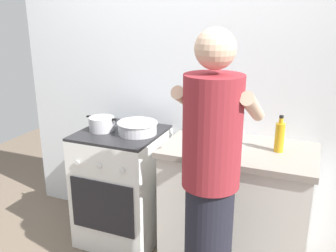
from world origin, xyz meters
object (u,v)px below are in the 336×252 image
spice_bottle (238,145)px  person (210,191)px  mixing_bowl (137,127)px  pot (102,124)px  stove_range (122,186)px  oil_bottle (280,137)px  utensil_crock (213,123)px

spice_bottle → person: (-0.03, -0.54, -0.08)m
mixing_bowl → spice_bottle: mixing_bowl is taller
spice_bottle → pot: bearing=178.7°
pot → person: person is taller
mixing_bowl → person: 0.95m
stove_range → mixing_bowl: 0.52m
mixing_bowl → person: person is taller
mixing_bowl → spice_bottle: bearing=-4.7°
stove_range → mixing_bowl: size_ratio=2.98×
stove_range → pot: pot is taller
pot → person: 1.16m
spice_bottle → oil_bottle: size_ratio=0.33×
stove_range → pot: (-0.14, -0.03, 0.50)m
spice_bottle → stove_range: bearing=176.6°
stove_range → utensil_crock: size_ratio=2.68×
person → oil_bottle: bearing=66.3°
utensil_crock → mixing_bowl: bearing=-163.6°
utensil_crock → spice_bottle: (0.23, -0.22, -0.06)m
pot → mixing_bowl: size_ratio=0.85×
oil_bottle → person: 0.69m
stove_range → mixing_bowl: bearing=4.2°
oil_bottle → person: bearing=-113.7°
pot → spice_bottle: size_ratio=3.23×
stove_range → oil_bottle: (1.15, 0.03, 0.55)m
oil_bottle → pot: bearing=-177.2°
stove_range → oil_bottle: bearing=1.6°
oil_bottle → person: size_ratio=0.14×
mixing_bowl → oil_bottle: (1.01, 0.02, 0.05)m
pot → spice_bottle: 1.04m
pot → utensil_crock: utensil_crock is taller
oil_bottle → person: (-0.27, -0.62, -0.14)m
pot → person: (1.01, -0.56, -0.09)m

